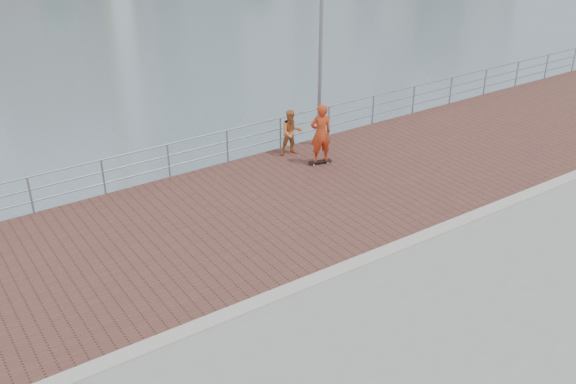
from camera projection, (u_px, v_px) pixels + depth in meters
water at (333, 339)px, 16.09m from camera, size 400.00×400.00×0.00m
brick_lane at (256, 212)px, 17.84m from camera, size 40.00×6.80×0.02m
curb at (335, 271)px, 15.17m from camera, size 40.00×0.40×0.06m
guardrail at (198, 149)px, 20.04m from camera, size 39.06×0.06×1.13m
street_lamp at (330, 20)px, 19.84m from camera, size 0.45×1.30×6.11m
skateboard at (320, 161)px, 20.69m from camera, size 0.78×0.38×0.09m
skateboarder at (321, 133)px, 20.25m from camera, size 0.80×0.63×1.92m
bystander at (291, 132)px, 21.06m from camera, size 0.87×0.76×1.54m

